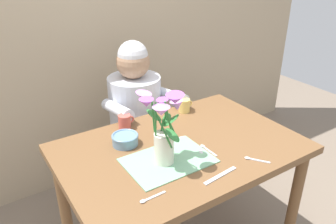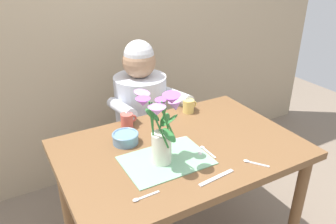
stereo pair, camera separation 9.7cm
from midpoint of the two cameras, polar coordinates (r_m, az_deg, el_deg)
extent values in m
cube|color=tan|center=(2.41, -13.90, 16.27)|extent=(4.00, 0.10, 2.50)
cube|color=brown|center=(1.70, 0.56, -6.34)|extent=(1.20, 0.80, 0.04)
cylinder|color=brown|center=(2.04, 19.36, -14.65)|extent=(0.06, 0.06, 0.70)
cylinder|color=brown|center=(2.02, -18.62, -15.07)|extent=(0.06, 0.06, 0.70)
cylinder|color=brown|center=(2.41, 6.81, -6.32)|extent=(0.06, 0.06, 0.70)
cylinder|color=#4C4C56|center=(2.47, -6.26, -9.55)|extent=(0.30, 0.30, 0.40)
cylinder|color=silver|center=(2.24, -6.81, -0.15)|extent=(0.34, 0.34, 0.50)
sphere|color=#A37A5B|center=(2.11, -7.31, 8.42)|extent=(0.21, 0.21, 0.21)
sphere|color=silver|center=(2.10, -7.38, 9.46)|extent=(0.19, 0.19, 0.19)
cylinder|color=silver|center=(2.00, -10.05, 0.39)|extent=(0.07, 0.33, 0.12)
cylinder|color=silver|center=(2.15, -0.79, 2.79)|extent=(0.07, 0.33, 0.12)
cube|color=#7AB289|center=(1.58, -1.75, -8.27)|extent=(0.40, 0.28, 0.00)
cylinder|color=silver|center=(1.53, -2.52, -6.25)|extent=(0.09, 0.09, 0.15)
cylinder|color=#2D7533|center=(1.50, -1.45, -2.14)|extent=(0.06, 0.04, 0.15)
cone|color=#CC7FDB|center=(1.49, -0.34, 1.05)|extent=(0.09, 0.09, 0.05)
sphere|color=#E5D14C|center=(1.48, -0.34, 1.23)|extent=(0.02, 0.02, 0.02)
cylinder|color=#2D7533|center=(1.50, -2.65, -1.95)|extent=(0.05, 0.01, 0.16)
cone|color=#A351B7|center=(1.50, -2.77, 1.42)|extent=(0.07, 0.06, 0.05)
sphere|color=#E5D14C|center=(1.49, -2.77, 1.59)|extent=(0.02, 0.02, 0.02)
cylinder|color=#2D7533|center=(1.48, -4.36, -1.41)|extent=(0.04, 0.05, 0.21)
cone|color=#CC7FDB|center=(1.46, -6.24, 2.61)|extent=(0.11, 0.10, 0.05)
sphere|color=#E5D14C|center=(1.45, -6.25, 2.79)|extent=(0.02, 0.02, 0.02)
cylinder|color=#2D7533|center=(1.44, -4.06, -2.05)|extent=(0.03, 0.04, 0.22)
cone|color=#A351B7|center=(1.37, -5.74, 1.51)|extent=(0.09, 0.09, 0.03)
sphere|color=#E5D14C|center=(1.36, -5.74, 1.71)|extent=(0.02, 0.02, 0.02)
cylinder|color=#2D7533|center=(1.42, -2.87, -2.76)|extent=(0.06, 0.07, 0.19)
cone|color=#CC7FDB|center=(1.34, -3.25, 0.09)|extent=(0.10, 0.10, 0.04)
sphere|color=#E5D14C|center=(1.34, -3.25, 0.28)|extent=(0.02, 0.02, 0.02)
cylinder|color=#2D7533|center=(1.44, -1.72, -1.73)|extent=(0.07, 0.04, 0.22)
cone|color=#A351B7|center=(1.37, -0.82, 2.18)|extent=(0.11, 0.11, 0.05)
sphere|color=#E5D14C|center=(1.37, -0.82, 2.37)|extent=(0.02, 0.02, 0.02)
ellipsoid|color=#2D7533|center=(1.52, -2.08, -1.35)|extent=(0.09, 0.09, 0.03)
ellipsoid|color=#2D7533|center=(1.51, -1.10, -1.39)|extent=(0.09, 0.07, 0.05)
ellipsoid|color=#2D7533|center=(1.43, -1.19, -3.97)|extent=(0.05, 0.09, 0.04)
ellipsoid|color=#2D7533|center=(1.49, -4.27, -0.57)|extent=(0.06, 0.10, 0.04)
cylinder|color=#6689A8|center=(1.71, -8.94, -4.78)|extent=(0.13, 0.13, 0.05)
torus|color=#6689A8|center=(1.70, -9.00, -4.05)|extent=(0.14, 0.14, 0.01)
cube|color=silver|center=(1.49, 6.99, -10.76)|extent=(0.19, 0.04, 0.00)
cylinder|color=#CC564C|center=(1.85, -8.92, -1.69)|extent=(0.07, 0.07, 0.08)
torus|color=#CC564C|center=(1.86, -7.87, -1.29)|extent=(0.04, 0.01, 0.04)
cylinder|color=#E5C666|center=(2.02, 1.41, 1.08)|extent=(0.07, 0.07, 0.08)
torus|color=#E5C666|center=(2.03, 2.29, 1.43)|extent=(0.04, 0.01, 0.04)
cube|color=silver|center=(1.38, -4.32, -14.16)|extent=(0.10, 0.01, 0.00)
ellipsoid|color=silver|center=(1.36, -6.39, -14.91)|extent=(0.03, 0.02, 0.01)
cube|color=silver|center=(1.68, 3.15, -5.98)|extent=(0.03, 0.10, 0.00)
ellipsoid|color=silver|center=(1.64, 3.96, -6.86)|extent=(0.03, 0.03, 0.01)
cube|color=silver|center=(1.62, 13.64, -8.09)|extent=(0.07, 0.09, 0.00)
ellipsoid|color=silver|center=(1.62, 11.72, -7.71)|extent=(0.03, 0.03, 0.01)
cube|color=silver|center=(1.65, 5.47, -6.72)|extent=(0.01, 0.10, 0.00)
ellipsoid|color=silver|center=(1.68, 4.29, -5.83)|extent=(0.02, 0.03, 0.01)
cube|color=silver|center=(1.75, -0.15, -4.57)|extent=(0.10, 0.02, 0.00)
ellipsoid|color=silver|center=(1.73, -1.81, -4.92)|extent=(0.03, 0.02, 0.01)
camera|label=1|loc=(0.05, -91.72, -0.84)|focal=35.76mm
camera|label=2|loc=(0.05, 88.28, 0.84)|focal=35.76mm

